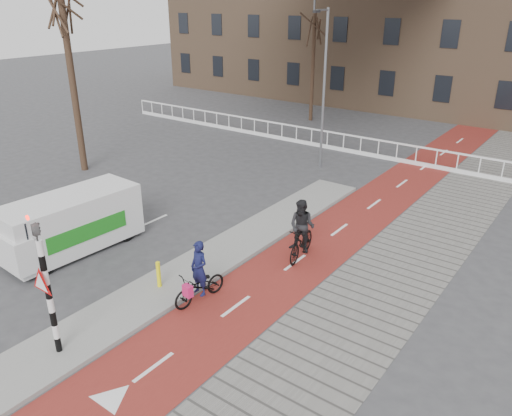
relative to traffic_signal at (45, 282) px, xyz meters
The scene contains 14 objects.
ground 2.90m from the traffic_signal, 73.47° to the left, with size 120.00×120.00×0.00m, color #38383A.
bike_lane 12.36m from the traffic_signal, 80.09° to the left, with size 2.50×60.00×0.01m, color maroon.
sidewalk 13.13m from the traffic_signal, 67.82° to the left, with size 3.00×60.00×0.01m, color slate.
curb_island 6.32m from the traffic_signal, 90.95° to the left, with size 1.80×16.00×0.12m, color gray.
traffic_signal is the anchor object (origin of this frame).
bollard 3.70m from the traffic_signal, 93.05° to the left, with size 0.12×0.12×0.78m, color yellow.
cyclist_near 4.06m from the traffic_signal, 72.48° to the left, with size 0.82×1.78×1.81m.
cyclist_far 7.80m from the traffic_signal, 74.46° to the left, with size 0.94×1.90×1.97m.
van 5.56m from the traffic_signal, 141.19° to the left, with size 2.00×4.51×1.90m.
railing 19.60m from the traffic_signal, 103.02° to the left, with size 28.00×0.10×0.99m.
tree_left 14.34m from the traffic_signal, 141.66° to the left, with size 0.31×0.31×8.76m, color black.
tree_mid 25.62m from the traffic_signal, 107.39° to the left, with size 0.25×0.25×6.84m, color black.
streetlight_near 16.11m from the traffic_signal, 97.35° to the left, with size 0.12×0.12×7.33m, color slate.
streetlight_left 26.11m from the traffic_signal, 107.72° to the left, with size 0.12×0.12×8.79m, color slate.
Camera 1 is at (8.72, -6.87, 7.76)m, focal length 35.00 mm.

